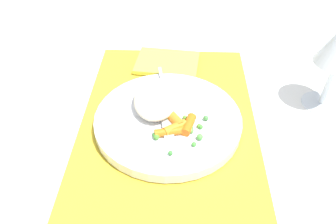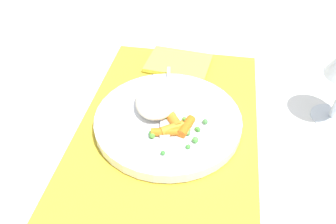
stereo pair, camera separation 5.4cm
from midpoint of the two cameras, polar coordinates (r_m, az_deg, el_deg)
name	(u,v)px [view 1 (the left image)]	position (r m, az deg, el deg)	size (l,w,h in m)	color
ground_plane	(168,127)	(0.58, -2.67, -2.60)	(2.40, 2.40, 0.00)	white
placemat	(168,125)	(0.58, -2.68, -2.39)	(0.48, 0.30, 0.01)	gold
plate	(168,120)	(0.57, -2.72, -1.53)	(0.25, 0.25, 0.02)	white
rice_mound	(156,99)	(0.58, -4.71, 2.13)	(0.11, 0.08, 0.03)	beige
carrot_portion	(177,126)	(0.54, -1.28, -2.43)	(0.06, 0.07, 0.02)	orange
pea_scatter	(182,129)	(0.53, -0.51, -3.06)	(0.09, 0.09, 0.01)	green
fork	(166,106)	(0.58, -2.94, 0.86)	(0.19, 0.04, 0.01)	silver
napkin	(167,62)	(0.71, -2.31, 8.25)	(0.09, 0.13, 0.01)	#EAE54C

